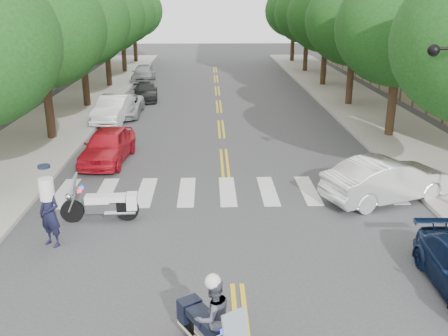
{
  "coord_description": "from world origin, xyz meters",
  "views": [
    {
      "loc": [
        -0.68,
        -11.17,
        7.04
      ],
      "look_at": [
        -0.17,
        5.47,
        1.3
      ],
      "focal_mm": 40.0,
      "sensor_mm": 36.0,
      "label": 1
    }
  ],
  "objects_px": {
    "motorcycle_parked": "(107,205)",
    "convertible": "(387,180)",
    "officer_standing": "(50,214)",
    "motorcycle_police": "(212,321)"
  },
  "relations": [
    {
      "from": "motorcycle_parked",
      "to": "convertible",
      "type": "xyz_separation_m",
      "value": [
        9.8,
        1.46,
        0.22
      ]
    },
    {
      "from": "motorcycle_parked",
      "to": "officer_standing",
      "type": "xyz_separation_m",
      "value": [
        -1.31,
        -1.68,
        0.44
      ]
    },
    {
      "from": "convertible",
      "to": "officer_standing",
      "type": "bearing_deg",
      "value": 84.67
    },
    {
      "from": "officer_standing",
      "to": "convertible",
      "type": "height_order",
      "value": "officer_standing"
    },
    {
      "from": "convertible",
      "to": "motorcycle_parked",
      "type": "bearing_deg",
      "value": 77.37
    },
    {
      "from": "officer_standing",
      "to": "convertible",
      "type": "xyz_separation_m",
      "value": [
        11.11,
        3.14,
        -0.22
      ]
    },
    {
      "from": "motorcycle_parked",
      "to": "convertible",
      "type": "relative_size",
      "value": 0.53
    },
    {
      "from": "motorcycle_police",
      "to": "officer_standing",
      "type": "distance_m",
      "value": 6.92
    },
    {
      "from": "motorcycle_police",
      "to": "officer_standing",
      "type": "bearing_deg",
      "value": -78.82
    },
    {
      "from": "motorcycle_police",
      "to": "motorcycle_parked",
      "type": "height_order",
      "value": "motorcycle_police"
    }
  ]
}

